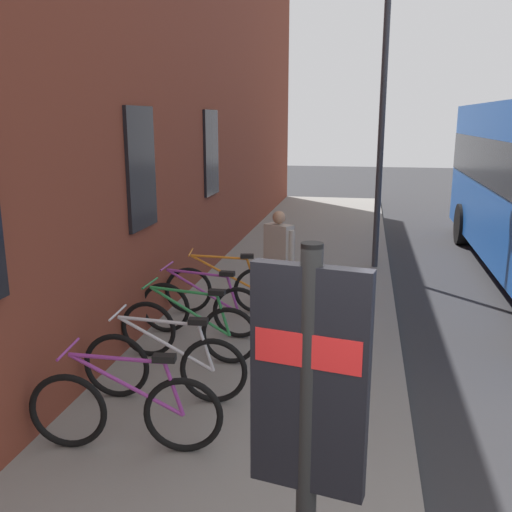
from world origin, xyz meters
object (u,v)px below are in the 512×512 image
at_px(bicycle_beside_lamp, 165,366).
at_px(transit_info_sign, 308,411).
at_px(street_lamp, 383,103).
at_px(bicycle_nearest_sign, 223,289).
at_px(bicycle_leaning_wall, 202,308).
at_px(bicycle_mid_rack, 126,410).
at_px(bicycle_under_window, 189,330).
at_px(pedestrian_crossing_street, 279,248).

distance_m(bicycle_beside_lamp, transit_info_sign, 3.57).
xyz_separation_m(bicycle_beside_lamp, street_lamp, (6.14, -2.24, 2.81)).
xyz_separation_m(bicycle_nearest_sign, street_lamp, (3.32, -2.32, 2.81)).
bearing_deg(bicycle_leaning_wall, bicycle_nearest_sign, -3.89).
distance_m(bicycle_nearest_sign, transit_info_sign, 6.09).
xyz_separation_m(bicycle_mid_rack, bicycle_under_window, (2.00, 0.04, -0.00)).
distance_m(bicycle_mid_rack, bicycle_under_window, 2.00).
bearing_deg(pedestrian_crossing_street, transit_info_sign, -170.15).
height_order(bicycle_under_window, bicycle_nearest_sign, same).
xyz_separation_m(bicycle_under_window, pedestrian_crossing_street, (2.31, -0.76, 0.54)).
relative_size(transit_info_sign, street_lamp, 0.44).
relative_size(bicycle_mid_rack, pedestrian_crossing_street, 1.15).
distance_m(bicycle_mid_rack, bicycle_leaning_wall, 2.83).
distance_m(bicycle_mid_rack, pedestrian_crossing_street, 4.40).
xyz_separation_m(bicycle_nearest_sign, pedestrian_crossing_street, (0.53, -0.77, 0.54)).
bearing_deg(bicycle_under_window, bicycle_leaning_wall, 5.33).
distance_m(bicycle_nearest_sign, pedestrian_crossing_street, 1.08).
bearing_deg(bicycle_mid_rack, bicycle_nearest_sign, 0.83).
distance_m(bicycle_mid_rack, transit_info_sign, 2.88).
xyz_separation_m(bicycle_mid_rack, street_lamp, (7.10, -2.27, 2.81)).
bearing_deg(bicycle_mid_rack, street_lamp, -17.71).
distance_m(bicycle_mid_rack, street_lamp, 7.97).
relative_size(bicycle_mid_rack, bicycle_nearest_sign, 1.01).
bearing_deg(transit_info_sign, pedestrian_crossing_street, 9.85).
height_order(bicycle_mid_rack, pedestrian_crossing_street, pedestrian_crossing_street).
xyz_separation_m(bicycle_leaning_wall, pedestrian_crossing_street, (1.48, -0.84, 0.54)).
bearing_deg(bicycle_nearest_sign, pedestrian_crossing_street, -55.55).
distance_m(bicycle_beside_lamp, bicycle_under_window, 1.04).
relative_size(bicycle_mid_rack, bicycle_under_window, 1.00).
relative_size(bicycle_under_window, bicycle_leaning_wall, 1.00).
height_order(bicycle_beside_lamp, pedestrian_crossing_street, pedestrian_crossing_street).
xyz_separation_m(bicycle_under_window, bicycle_nearest_sign, (1.78, 0.01, 0.00)).
xyz_separation_m(bicycle_beside_lamp, pedestrian_crossing_street, (3.35, -0.69, 0.54)).
bearing_deg(bicycle_under_window, street_lamp, -24.35).
height_order(bicycle_nearest_sign, transit_info_sign, transit_info_sign).
relative_size(bicycle_mid_rack, transit_info_sign, 0.74).
bearing_deg(pedestrian_crossing_street, bicycle_leaning_wall, 150.52).
xyz_separation_m(bicycle_under_window, street_lamp, (5.10, -2.31, 2.81)).
bearing_deg(street_lamp, bicycle_under_window, 155.65).
xyz_separation_m(bicycle_mid_rack, bicycle_nearest_sign, (3.78, 0.05, -0.00)).
bearing_deg(street_lamp, bicycle_leaning_wall, 150.81).
distance_m(bicycle_leaning_wall, transit_info_sign, 5.24).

